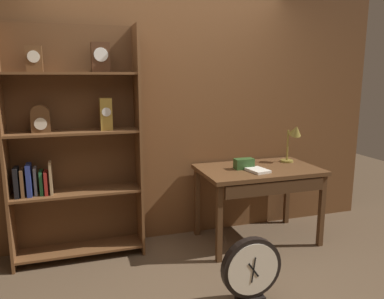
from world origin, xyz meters
name	(u,v)px	position (x,y,z in m)	size (l,w,h in m)	color
back_wood_panel	(166,115)	(0.00, 1.30, 1.30)	(4.80, 0.05, 2.60)	brown
bookshelf	(72,145)	(-0.93, 1.08, 1.07)	(1.17, 0.31, 2.14)	brown
workbench	(259,177)	(0.85, 0.85, 0.69)	(1.20, 0.73, 0.78)	brown
desk_lamp	(294,137)	(1.31, 0.99, 1.06)	(0.20, 0.20, 0.42)	olive
toolbox_small	(244,164)	(0.69, 0.89, 0.83)	(0.19, 0.10, 0.10)	#2D5123
open_repair_manual	(258,170)	(0.77, 0.74, 0.79)	(0.16, 0.22, 0.03)	silver
round_clock_large	(251,270)	(0.30, -0.10, 0.26)	(0.48, 0.11, 0.52)	black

